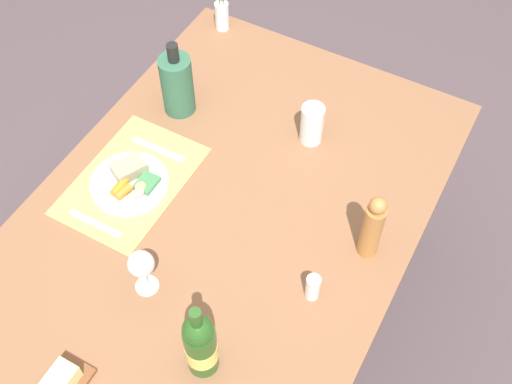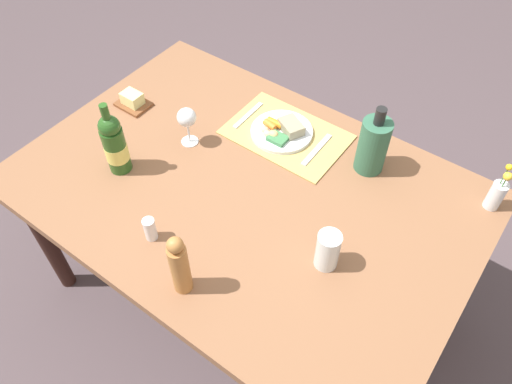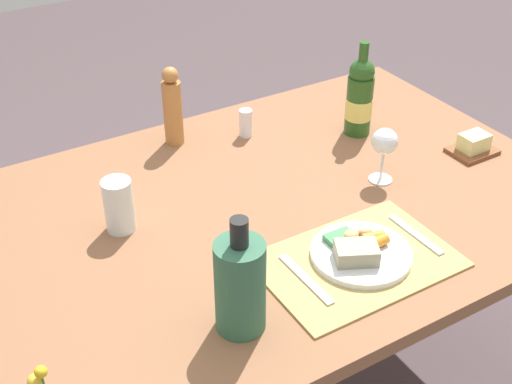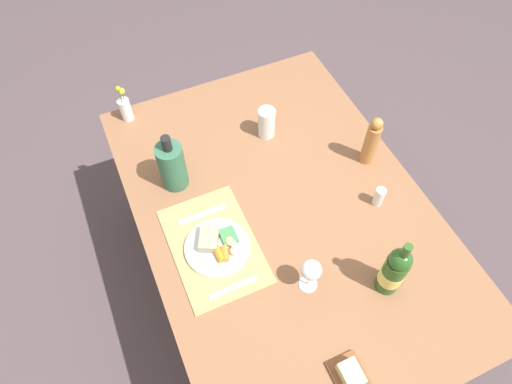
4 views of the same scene
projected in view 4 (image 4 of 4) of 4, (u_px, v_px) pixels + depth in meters
ground_plane at (277, 284)px, 2.33m from camera, size 8.00×8.00×0.00m
dining_table at (284, 220)px, 1.79m from camera, size 1.57×1.07×0.72m
placemat at (214, 246)px, 1.65m from camera, size 0.45×0.30×0.01m
dinner_plate at (217, 245)px, 1.62m from camera, size 0.24×0.24×0.06m
fork at (202, 214)px, 1.71m from camera, size 0.02×0.19×0.00m
knife at (233, 288)px, 1.55m from camera, size 0.02×0.18×0.00m
salt_shaker at (379, 197)px, 1.72m from camera, size 0.04×0.04×0.09m
cooler_bottle at (172, 166)px, 1.72m from camera, size 0.10×0.10×0.27m
butter_dish at (350, 375)px, 1.38m from camera, size 0.13×0.10×0.06m
water_tumbler at (266, 124)px, 1.90m from camera, size 0.07×0.07×0.14m
flower_vase at (125, 108)px, 1.95m from camera, size 0.05×0.05×0.19m
wine_glass at (311, 271)px, 1.47m from camera, size 0.07×0.07×0.16m
pepper_mill at (371, 141)px, 1.78m from camera, size 0.06×0.06×0.24m
wine_bottle at (394, 271)px, 1.47m from camera, size 0.08×0.08×0.29m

